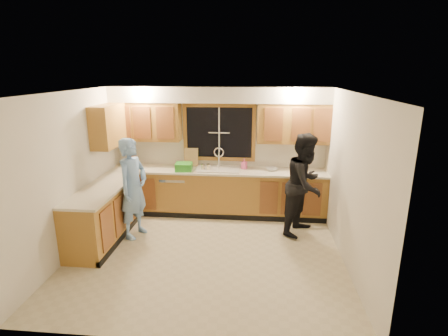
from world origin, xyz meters
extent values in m
plane|color=beige|center=(0.00, 0.00, 0.00)|extent=(4.20, 4.20, 0.00)
plane|color=white|center=(0.00, 0.00, 2.50)|extent=(4.20, 4.20, 0.00)
plane|color=silver|center=(0.00, 1.90, 1.25)|extent=(4.20, 0.00, 4.20)
plane|color=silver|center=(-2.10, 0.00, 1.25)|extent=(0.00, 3.80, 3.80)
plane|color=silver|center=(2.10, 0.00, 1.25)|extent=(0.00, 3.80, 3.80)
cube|color=#AD7A32|center=(0.00, 1.60, 0.44)|extent=(4.20, 0.60, 0.88)
cube|color=#AD7A32|center=(-1.80, 0.35, 0.44)|extent=(0.60, 1.90, 0.88)
cube|color=beige|center=(0.00, 1.58, 0.90)|extent=(4.20, 0.63, 0.04)
cube|color=beige|center=(-1.79, 0.35, 0.90)|extent=(0.63, 1.90, 0.04)
cube|color=#AD7A32|center=(-1.43, 1.73, 1.83)|extent=(1.35, 0.33, 0.75)
cube|color=#AD7A32|center=(1.43, 1.73, 1.83)|extent=(1.35, 0.33, 0.75)
cube|color=#AD7A32|center=(-1.94, 1.12, 1.83)|extent=(0.33, 0.90, 0.75)
cube|color=beige|center=(0.00, 1.72, 2.35)|extent=(4.20, 0.35, 0.30)
cube|color=black|center=(0.00, 1.90, 1.60)|extent=(1.30, 0.01, 1.00)
cube|color=#AD7A32|center=(0.00, 1.89, 2.14)|extent=(1.44, 0.03, 0.07)
cube|color=#AD7A32|center=(0.00, 1.89, 1.07)|extent=(1.44, 0.03, 0.07)
cube|color=#AD7A32|center=(-0.69, 1.89, 1.60)|extent=(0.07, 0.03, 1.00)
cube|color=#AD7A32|center=(0.69, 1.89, 1.60)|extent=(0.07, 0.03, 1.00)
cube|color=silver|center=(0.00, 1.60, 0.93)|extent=(0.86, 0.52, 0.03)
cube|color=silver|center=(-0.21, 1.60, 0.84)|extent=(0.38, 0.42, 0.18)
cube|color=silver|center=(0.21, 1.60, 0.84)|extent=(0.38, 0.42, 0.18)
cylinder|color=silver|center=(0.00, 1.80, 1.08)|extent=(0.04, 0.04, 0.28)
torus|color=silver|center=(0.00, 1.80, 1.22)|extent=(0.21, 0.03, 0.21)
cube|color=white|center=(-0.85, 1.59, 0.41)|extent=(0.60, 0.56, 0.82)
cube|color=white|center=(-1.80, -0.22, 0.45)|extent=(0.58, 0.75, 0.90)
imported|color=#77A5E2|center=(-1.32, 0.50, 0.87)|extent=(0.59, 0.73, 1.73)
imported|color=black|center=(1.60, 0.91, 0.89)|extent=(1.03, 1.09, 1.79)
cube|color=brown|center=(-1.71, 1.71, 1.03)|extent=(0.15, 0.15, 0.22)
cube|color=tan|center=(-0.56, 1.82, 1.10)|extent=(0.28, 0.11, 0.36)
cube|color=green|center=(-0.65, 1.48, 0.99)|extent=(0.34, 0.32, 0.15)
imported|color=pink|center=(0.51, 1.71, 1.02)|extent=(0.12, 0.12, 0.21)
imported|color=silver|center=(1.05, 1.63, 0.95)|extent=(0.27, 0.27, 0.05)
cylinder|color=beige|center=(-0.28, 1.50, 0.98)|extent=(0.09, 0.09, 0.13)
cylinder|color=beige|center=(-0.17, 1.51, 0.99)|extent=(0.08, 0.08, 0.13)
camera|label=1|loc=(0.74, -4.92, 2.80)|focal=28.00mm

